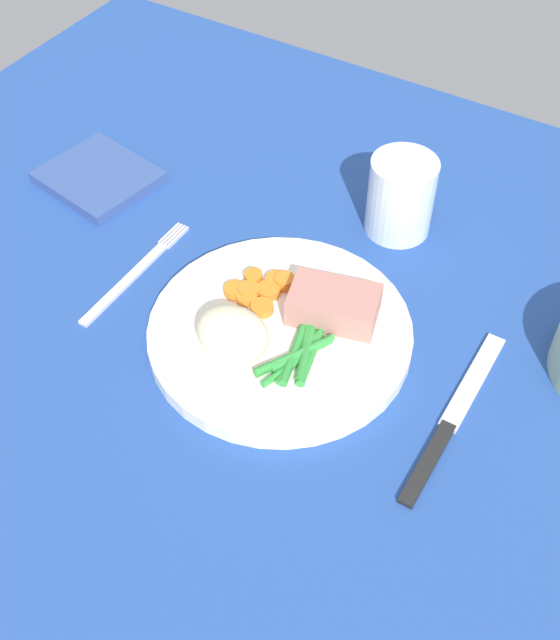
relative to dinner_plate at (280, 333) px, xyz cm
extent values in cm
cube|color=#234793|center=(3.49, 2.02, -1.80)|extent=(120.00, 90.00, 2.00)
cylinder|color=white|center=(0.00, 0.00, 0.00)|extent=(24.86, 24.86, 1.60)
cube|color=#B2756B|center=(3.36, 3.92, 2.25)|extent=(9.33, 7.12, 2.90)
ellipsoid|color=beige|center=(-2.24, -4.48, 2.97)|extent=(6.94, 5.50, 4.34)
cylinder|color=orange|center=(-2.54, 0.90, 1.21)|extent=(2.20, 2.20, 0.81)
cylinder|color=orange|center=(-5.28, 3.73, 1.39)|extent=(1.80, 1.80, 1.18)
cylinder|color=orange|center=(-3.21, 3.11, 1.23)|extent=(2.28, 2.28, 0.86)
cylinder|color=orange|center=(-4.72, 2.47, 1.31)|extent=(2.12, 2.12, 1.02)
cylinder|color=orange|center=(-2.40, 4.83, 1.38)|extent=(2.00, 2.00, 1.16)
cylinder|color=orange|center=(-6.02, 1.48, 1.22)|extent=(2.12, 2.12, 0.85)
cylinder|color=orange|center=(-3.16, 4.62, 1.26)|extent=(2.26, 2.26, 0.92)
cylinder|color=orange|center=(-4.57, 1.38, 1.21)|extent=(2.16, 2.16, 0.82)
cylinder|color=#2D8C38|center=(3.14, -1.38, 1.22)|extent=(4.05, 7.77, 0.84)
cylinder|color=#2D8C38|center=(4.16, -0.82, 1.12)|extent=(2.52, 8.32, 0.63)
cylinder|color=#2D8C38|center=(3.55, -2.05, 1.20)|extent=(3.54, 6.18, 0.79)
cylinder|color=#2D8C38|center=(3.78, -0.90, 1.24)|extent=(3.55, 8.04, 0.87)
cylinder|color=#2D8C38|center=(3.45, -1.90, 1.13)|extent=(0.98, 8.02, 0.66)
cylinder|color=#2D8C38|center=(3.77, -1.70, 1.12)|extent=(3.38, 6.29, 0.64)
cylinder|color=#2D8C38|center=(2.84, -3.00, 1.23)|extent=(4.21, 6.67, 0.86)
cylinder|color=#2D8C38|center=(3.25, -2.96, 1.10)|extent=(2.96, 7.85, 0.61)
cylinder|color=#2D8C38|center=(2.82, -2.16, 1.21)|extent=(2.71, 7.63, 0.83)
cube|color=silver|center=(-17.06, -2.00, -0.60)|extent=(1.00, 13.00, 0.40)
cube|color=silver|center=(-17.66, 6.30, -0.60)|extent=(0.24, 3.60, 0.40)
cube|color=silver|center=(-17.26, 6.30, -0.60)|extent=(0.24, 3.60, 0.40)
cube|color=silver|center=(-16.86, 6.30, -0.60)|extent=(0.24, 3.60, 0.40)
cube|color=silver|center=(-16.46, 6.30, -0.60)|extent=(0.24, 3.60, 0.40)
cube|color=black|center=(17.66, -5.50, -0.60)|extent=(1.30, 9.00, 0.64)
cube|color=silver|center=(17.66, 4.50, -0.60)|extent=(1.70, 12.00, 0.40)
cylinder|color=silver|center=(2.62, 19.97, 3.50)|extent=(7.00, 7.00, 8.61)
cylinder|color=silver|center=(2.62, 19.97, 1.08)|extent=(6.44, 6.44, 3.75)
cube|color=#334C8C|center=(-29.95, 9.56, -0.19)|extent=(13.55, 12.35, 1.23)
camera|label=1|loc=(25.37, -42.02, 56.79)|focal=44.81mm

